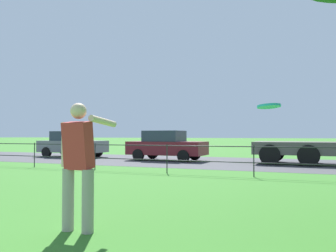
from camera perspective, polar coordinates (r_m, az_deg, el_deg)
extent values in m
cube|color=#424247|center=(16.73, 6.71, -6.02)|extent=(80.00, 7.30, 0.01)
cylinder|color=#232328|center=(14.86, -21.64, -4.57)|extent=(0.04, 0.04, 1.00)
cylinder|color=#232328|center=(13.03, -12.23, -5.08)|extent=(0.04, 0.04, 1.00)
cylinder|color=#232328|center=(11.65, -0.17, -5.54)|extent=(0.04, 0.04, 1.00)
cylinder|color=#232328|center=(10.90, 14.30, -5.77)|extent=(0.04, 0.04, 1.00)
cylinder|color=#232328|center=(11.65, -0.17, -5.79)|extent=(29.23, 0.03, 0.03)
cylinder|color=#232328|center=(11.63, -0.17, -3.33)|extent=(29.23, 0.03, 0.03)
cylinder|color=gray|center=(4.95, -16.52, -11.81)|extent=(0.16, 0.16, 0.85)
cylinder|color=gray|center=(4.76, -13.40, -12.24)|extent=(0.16, 0.16, 0.85)
cube|color=#B22D2D|center=(4.77, -14.93, -3.18)|extent=(0.36, 0.30, 0.66)
sphere|color=beige|center=(4.78, -14.89, 2.47)|extent=(0.22, 0.22, 0.22)
cylinder|color=beige|center=(4.92, -10.91, 0.78)|extent=(0.10, 0.63, 0.16)
cylinder|color=beige|center=(4.91, -17.06, -2.99)|extent=(0.09, 0.09, 0.62)
cylinder|color=#2DB2C6|center=(4.09, 16.68, 3.23)|extent=(0.38, 0.38, 0.05)
cube|color=slate|center=(20.97, -15.81, -3.32)|extent=(4.01, 1.73, 0.68)
cube|color=#2D3847|center=(21.06, -16.12, -1.63)|extent=(1.91, 1.54, 0.56)
cylinder|color=black|center=(20.91, -11.77, -4.29)|extent=(0.60, 0.21, 0.60)
cylinder|color=black|center=(19.59, -14.42, -4.46)|extent=(0.60, 0.21, 0.60)
cylinder|color=black|center=(22.39, -17.05, -4.07)|extent=(0.60, 0.21, 0.60)
cylinder|color=black|center=(21.17, -19.83, -4.19)|extent=(0.60, 0.21, 0.60)
cube|color=maroon|center=(17.49, -0.18, -3.75)|extent=(4.06, 1.85, 0.68)
cube|color=#2D3847|center=(17.54, -0.63, -1.72)|extent=(1.96, 1.59, 0.56)
cylinder|color=black|center=(17.79, 4.55, -4.80)|extent=(0.61, 0.22, 0.60)
cylinder|color=black|center=(16.28, 2.64, -5.11)|extent=(0.61, 0.22, 0.60)
cylinder|color=black|center=(18.76, -2.63, -4.64)|extent=(0.61, 0.22, 0.60)
cylinder|color=black|center=(17.34, -5.04, -4.89)|extent=(0.61, 0.22, 0.60)
cube|color=#56514C|center=(16.37, 23.60, -3.45)|extent=(5.26, 2.43, 0.56)
cylinder|color=black|center=(17.44, 22.73, -4.26)|extent=(0.91, 0.32, 0.90)
cylinder|color=black|center=(15.32, 22.66, -4.65)|extent=(0.91, 0.32, 0.90)
cylinder|color=black|center=(17.52, 17.61, -4.29)|extent=(0.91, 0.32, 0.90)
cylinder|color=black|center=(15.42, 16.83, -4.68)|extent=(0.91, 0.32, 0.90)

